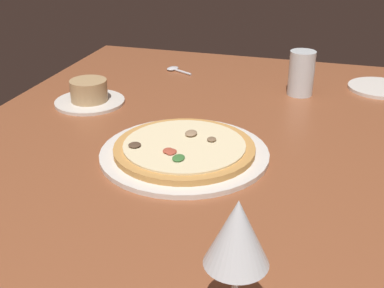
# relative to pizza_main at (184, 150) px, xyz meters

# --- Properties ---
(dining_table) EXTENTS (1.50, 1.10, 0.04)m
(dining_table) POSITION_rel_pizza_main_xyz_m (-0.01, -0.03, -0.03)
(dining_table) COLOR brown
(dining_table) RESTS_ON ground
(pizza_main) EXTENTS (0.33, 0.33, 0.03)m
(pizza_main) POSITION_rel_pizza_main_xyz_m (0.00, 0.00, 0.00)
(pizza_main) COLOR silver
(pizza_main) RESTS_ON dining_table
(ramekin_on_saucer) EXTENTS (0.17, 0.17, 0.06)m
(ramekin_on_saucer) POSITION_rel_pizza_main_xyz_m (0.21, 0.31, 0.01)
(ramekin_on_saucer) COLOR silver
(ramekin_on_saucer) RESTS_ON dining_table
(wine_glass_far) EXTENTS (0.08, 0.08, 0.17)m
(wine_glass_far) POSITION_rel_pizza_main_xyz_m (-0.40, -0.18, 0.11)
(wine_glass_far) COLOR silver
(wine_glass_far) RESTS_ON dining_table
(water_glass) EXTENTS (0.07, 0.07, 0.11)m
(water_glass) POSITION_rel_pizza_main_xyz_m (0.42, -0.18, 0.04)
(water_glass) COLOR silver
(water_glass) RESTS_ON dining_table
(side_plate) EXTENTS (0.17, 0.17, 0.01)m
(side_plate) POSITION_rel_pizza_main_xyz_m (0.52, -0.39, -0.01)
(side_plate) COLOR silver
(side_plate) RESTS_ON dining_table
(spoon) EXTENTS (0.06, 0.09, 0.01)m
(spoon) POSITION_rel_pizza_main_xyz_m (0.53, 0.19, -0.01)
(spoon) COLOR silver
(spoon) RESTS_ON dining_table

